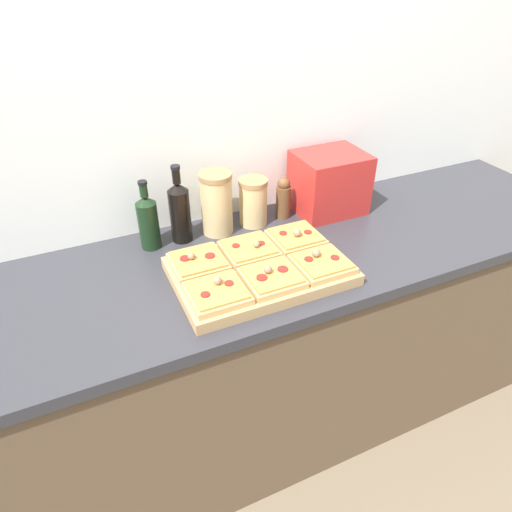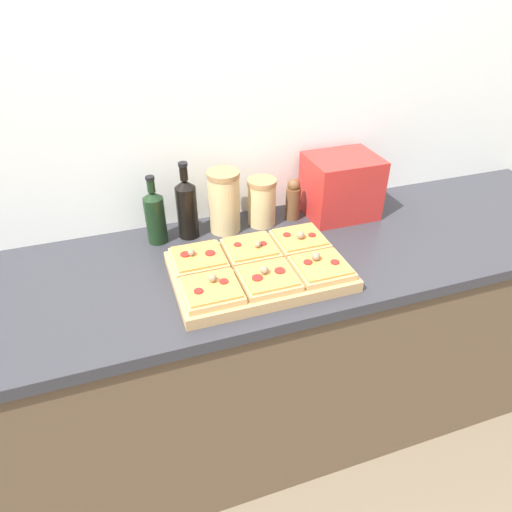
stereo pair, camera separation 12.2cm
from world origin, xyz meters
TOP-DOWN VIEW (x-y plane):
  - ground_plane at (0.00, 0.00)m, footprint 12.00×12.00m
  - wall_back at (0.00, 0.67)m, footprint 6.00×0.06m
  - kitchen_counter at (0.00, 0.32)m, footprint 2.63×0.67m
  - cutting_board at (-0.08, 0.22)m, footprint 0.54×0.36m
  - pizza_slice_back_left at (-0.25, 0.31)m, footprint 0.16×0.16m
  - pizza_slice_back_center at (-0.08, 0.30)m, footprint 0.16×0.16m
  - pizza_slice_back_right at (0.10, 0.30)m, footprint 0.16×0.16m
  - pizza_slice_front_left at (-0.25, 0.14)m, footprint 0.16×0.16m
  - pizza_slice_front_center at (-0.08, 0.14)m, footprint 0.16×0.16m
  - pizza_slice_front_right at (0.10, 0.14)m, footprint 0.16×0.16m
  - olive_oil_bottle at (-0.35, 0.53)m, footprint 0.07×0.07m
  - wine_bottle at (-0.24, 0.53)m, footprint 0.07×0.07m
  - grain_jar_tall at (-0.10, 0.53)m, footprint 0.12×0.12m
  - grain_jar_short at (0.04, 0.53)m, footprint 0.11×0.11m
  - pepper_mill at (0.17, 0.53)m, footprint 0.06×0.06m
  - toaster_oven at (0.35, 0.51)m, footprint 0.28×0.21m

SIDE VIEW (x-z plane):
  - ground_plane at x=0.00m, z-range 0.00..0.00m
  - kitchen_counter at x=0.00m, z-range 0.00..0.90m
  - cutting_board at x=-0.08m, z-range 0.90..0.93m
  - pizza_slice_back_center at x=-0.08m, z-range 0.92..0.97m
  - pizza_slice_back_left at x=-0.25m, z-range 0.92..0.97m
  - pizza_slice_front_left at x=-0.25m, z-range 0.92..0.97m
  - pizza_slice_front_center at x=-0.08m, z-range 0.92..0.97m
  - pizza_slice_back_right at x=0.10m, z-range 0.92..0.97m
  - pizza_slice_front_right at x=0.10m, z-range 0.92..0.97m
  - pepper_mill at x=0.17m, z-range 0.89..1.06m
  - grain_jar_short at x=0.04m, z-range 0.90..1.08m
  - olive_oil_bottle at x=-0.35m, z-range 0.87..1.12m
  - grain_jar_tall at x=-0.10m, z-range 0.90..1.13m
  - wine_bottle at x=-0.24m, z-range 0.87..1.15m
  - toaster_oven at x=0.35m, z-range 0.90..1.13m
  - wall_back at x=0.00m, z-range 0.00..2.50m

